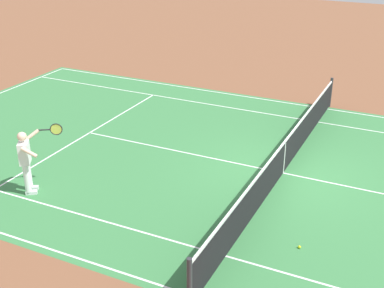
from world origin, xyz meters
TOP-DOWN VIEW (x-y plane):
  - ground_plane at (0.00, 0.00)m, footprint 60.00×60.00m
  - court_slab at (0.00, 0.00)m, footprint 24.20×11.40m
  - court_line_markings at (0.00, 0.00)m, footprint 23.85×11.05m
  - tennis_net at (0.00, 0.00)m, footprint 0.10×11.70m
  - tennis_player_near at (5.47, 3.77)m, footprint 0.80×1.04m
  - tennis_ball at (-1.31, 3.18)m, footprint 0.07×0.07m

SIDE VIEW (x-z plane):
  - ground_plane at x=0.00m, z-range 0.00..0.00m
  - court_slab at x=0.00m, z-range 0.00..0.00m
  - court_line_markings at x=0.00m, z-range 0.00..0.01m
  - tennis_ball at x=-1.31m, z-range 0.00..0.07m
  - tennis_net at x=0.00m, z-range -0.05..1.03m
  - tennis_player_near at x=5.47m, z-range 0.08..1.78m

